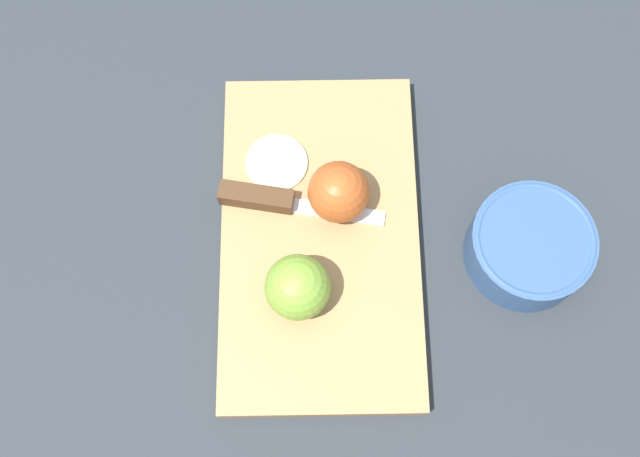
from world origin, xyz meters
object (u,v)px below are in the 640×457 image
(apple_half_left, at_px, (298,288))
(knife, at_px, (266,199))
(bowl, at_px, (530,244))
(apple_half_right, at_px, (339,192))

(apple_half_left, bearing_deg, knife, -164.90)
(knife, height_order, bowl, bowl)
(apple_half_right, xyz_separation_m, bowl, (-0.03, -0.20, -0.02))
(knife, bearing_deg, apple_half_right, 7.85)
(apple_half_right, distance_m, knife, 0.08)
(apple_half_left, height_order, knife, apple_half_left)
(apple_half_right, bearing_deg, bowl, 26.42)
(apple_half_left, xyz_separation_m, knife, (0.10, 0.04, -0.02))
(apple_half_left, xyz_separation_m, bowl, (0.07, -0.24, -0.02))
(apple_half_right, xyz_separation_m, knife, (-0.00, 0.08, -0.02))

